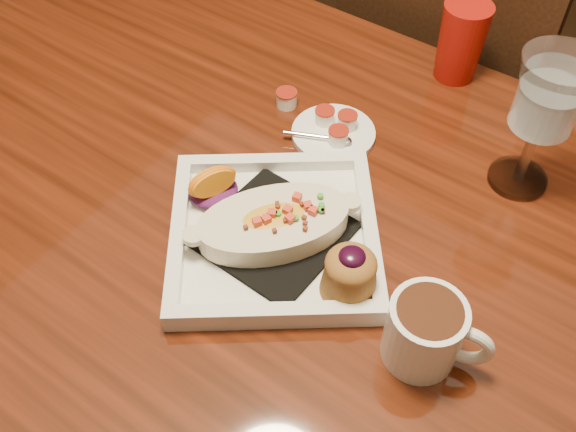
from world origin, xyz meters
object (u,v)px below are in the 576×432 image
Objects in this scene: plate at (282,234)px; goblet at (548,102)px; coffee_mug at (427,331)px; red_tumbler at (461,42)px; chair_far at (443,98)px; table at (263,247)px; saucer at (333,131)px.

goblet is at bearing 17.72° from plate.
coffee_mug is (0.21, -0.03, 0.02)m from plate.
red_tumbler reaches higher than plate.
plate is 0.22m from coffee_mug.
chair_far is 2.59× the size of plate.
chair_far is at bearing 90.00° from table.
coffee_mug is 0.36m from saucer.
goblet reaches higher than coffee_mug.
chair_far is (-0.00, 0.63, -0.15)m from table.
red_tumbler is at bearing 96.79° from coffee_mug.
plate is (0.06, -0.04, 0.12)m from table.
table is 0.43m from goblet.
goblet reaches higher than saucer.
chair_far reaches higher than plate.
plate is 3.10× the size of coffee_mug.
coffee_mug is 0.33m from goblet.
goblet is (0.26, 0.24, 0.24)m from table.
red_tumbler is at bearing 49.99° from plate.
plate is 0.36m from goblet.
saucer is at bearing 123.32° from coffee_mug.
chair_far is 0.81m from coffee_mug.
goblet is 0.25m from red_tumbler.
red_tumbler is (0.08, -0.23, 0.30)m from chair_far.
coffee_mug is at bearing -14.76° from table.
goblet is 1.61× the size of red_tumbler.
saucer is (0.01, 0.17, 0.11)m from table.
coffee_mug is at bearing 111.56° from chair_far.
saucer is (-0.06, 0.21, -0.02)m from plate.
chair_far is 0.39m from red_tumbler.
red_tumbler is (0.08, 0.23, 0.05)m from saucer.
table is at bearing -91.87° from saucer.
table is 7.46× the size of goblet.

